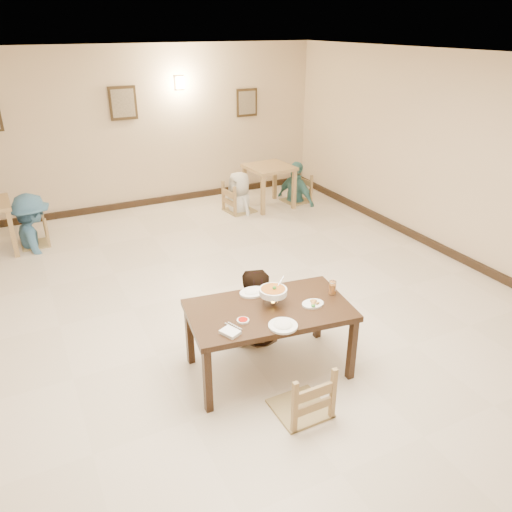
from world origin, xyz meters
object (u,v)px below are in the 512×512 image
bg_diner_d (297,162)px  bg_table_right (269,173)px  bg_chair_rl (239,184)px  bg_chair_lr (31,219)px  curry_warmer (273,292)px  main_diner (252,271)px  chair_near (302,365)px  bg_chair_rr (297,176)px  main_table (269,315)px  chair_far (246,300)px  bg_diner_c (239,172)px  bg_diner_b (26,195)px  drink_glass (332,288)px

bg_diner_d → bg_table_right: bearing=76.1°
bg_chair_rl → bg_diner_d: 1.30m
bg_table_right → bg_chair_lr: bearing=179.6°
curry_warmer → main_diner: bearing=83.7°
chair_near → bg_chair_rr: size_ratio=0.99×
main_table → chair_far: chair_far is taller
bg_chair_rl → bg_diner_d: size_ratio=0.67×
bg_chair_rr → main_diner: bearing=-43.2°
chair_far → bg_chair_lr: bg_chair_lr is taller
main_table → bg_table_right: (2.42, 4.56, 0.01)m
bg_table_right → bg_chair_rr: size_ratio=0.83×
chair_far → chair_near: 1.41m
bg_chair_lr → bg_diner_c: bg_diner_c is taller
chair_near → bg_chair_rr: (3.07, 5.26, 0.00)m
bg_table_right → bg_diner_b: 4.34m
main_table → bg_chair_rl: bg_chair_rl is taller
main_table → chair_near: bearing=-83.8°
bg_diner_c → main_diner: bearing=-30.0°
main_diner → curry_warmer: main_diner is taller
main_table → bg_chair_lr: 4.99m
chair_far → bg_chair_rl: size_ratio=0.81×
bg_chair_lr → bg_chair_rr: bg_chair_rr is taller
main_table → chair_near: (-0.02, -0.67, -0.16)m
bg_table_right → bg_chair_rr: bearing=2.4°
bg_table_right → bg_diner_d: bg_diner_d is taller
chair_near → bg_chair_rr: 6.09m
bg_chair_rr → bg_diner_d: bg_diner_d is taller
chair_far → main_diner: size_ratio=0.53×
main_table → main_diner: main_diner is taller
bg_diner_b → bg_chair_rl: bearing=-101.2°
main_table → chair_far: 0.78m
main_table → drink_glass: bearing=4.0°
bg_chair_rr → drink_glass: bearing=-33.3°
main_diner → chair_far: bearing=-65.8°
curry_warmer → drink_glass: (0.66, -0.09, -0.08)m
chair_far → bg_diner_b: bg_diner_b is taller
main_table → bg_table_right: bg_table_right is taller
chair_far → bg_chair_lr: 4.35m
bg_chair_lr → drink_glass: bearing=28.6°
chair_far → main_diner: 0.40m
curry_warmer → bg_chair_rl: bearing=69.3°
chair_near → drink_glass: chair_near is taller
bg_diner_c → curry_warmer: bearing=-27.9°
bg_chair_rl → bg_diner_c: bearing=-97.7°
bg_table_right → chair_far: bearing=-121.3°
bg_diner_d → main_table: bearing=130.1°
main_table → chair_near: chair_near is taller
drink_glass → bg_diner_d: (2.33, 4.63, -0.01)m
bg_chair_lr → bg_chair_rl: (3.70, -0.01, 0.09)m
main_diner → bg_chair_lr: size_ratio=1.82×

